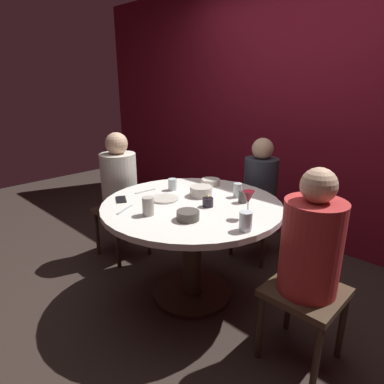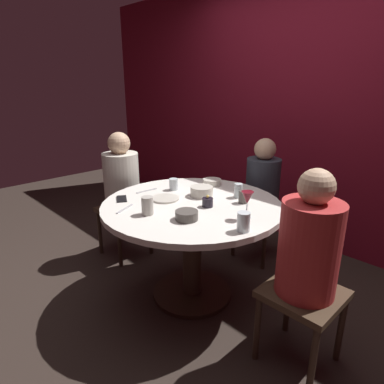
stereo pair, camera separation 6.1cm
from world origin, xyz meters
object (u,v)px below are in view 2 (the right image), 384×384
at_px(seated_diner_left, 122,182).
at_px(seated_diner_back, 263,186).
at_px(dinner_plate, 165,199).
at_px(wine_glass, 247,199).
at_px(bowl_serving_large, 202,191).
at_px(cell_phone, 122,199).
at_px(cup_by_right_diner, 174,184).
at_px(cup_far_edge, 147,206).
at_px(cup_near_candle, 238,191).
at_px(cup_by_left_diner, 244,222).
at_px(cup_center_front, 243,197).
at_px(dining_table, 192,224).
at_px(seated_diner_right, 309,251).
at_px(bowl_small_white, 212,182).
at_px(bowl_salad_center, 187,215).
at_px(candle_holder, 208,202).

bearing_deg(seated_diner_left, seated_diner_back, 44.07).
bearing_deg(dinner_plate, seated_diner_back, 79.19).
xyz_separation_m(wine_glass, bowl_serving_large, (-0.49, 0.11, -0.09)).
bearing_deg(cell_phone, cup_by_right_diner, 17.78).
bearing_deg(cup_far_edge, cup_near_candle, 73.74).
relative_size(dinner_plate, cup_by_left_diner, 1.75).
bearing_deg(bowl_serving_large, cup_far_edge, -88.78).
distance_m(seated_diner_back, cup_by_right_diner, 0.84).
distance_m(bowl_serving_large, cup_near_candle, 0.27).
height_order(seated_diner_back, cup_far_edge, seated_diner_back).
distance_m(wine_glass, cup_far_edge, 0.63).
bearing_deg(cup_center_front, dinner_plate, -141.62).
xyz_separation_m(dining_table, wine_glass, (0.44, 0.05, 0.29)).
height_order(dining_table, seated_diner_right, seated_diner_right).
distance_m(wine_glass, bowl_small_white, 0.74).
bearing_deg(bowl_small_white, cup_by_right_diner, -110.33).
bearing_deg(bowl_small_white, cup_by_left_diner, -36.37).
relative_size(seated_diner_left, cup_far_edge, 9.80).
relative_size(dining_table, cup_center_front, 14.36).
xyz_separation_m(dinner_plate, bowl_salad_center, (0.38, -0.14, 0.02)).
relative_size(seated_diner_right, cup_by_right_diner, 12.86).
distance_m(seated_diner_left, bowl_small_white, 0.83).
distance_m(bowl_salad_center, cup_far_edge, 0.27).
bearing_deg(cup_center_front, bowl_small_white, 159.53).
height_order(wine_glass, cup_near_candle, wine_glass).
distance_m(seated_diner_left, cup_far_edge, 0.94).
distance_m(seated_diner_right, wine_glass, 0.48).
relative_size(cell_phone, cup_center_front, 1.58).
distance_m(candle_holder, dinner_plate, 0.33).
xyz_separation_m(dinner_plate, cup_by_left_diner, (0.72, -0.03, 0.05)).
xyz_separation_m(bowl_salad_center, bowl_small_white, (-0.39, 0.66, -0.00)).
bearing_deg(cup_far_edge, dining_table, 82.82).
height_order(wine_glass, cup_far_edge, wine_glass).
height_order(candle_holder, cup_by_left_diner, cup_by_left_diner).
bearing_deg(candle_holder, dining_table, -169.92).
relative_size(seated_diner_right, cup_by_left_diner, 10.19).
bearing_deg(wine_glass, cell_phone, -156.68).
height_order(seated_diner_left, bowl_serving_large, seated_diner_left).
xyz_separation_m(candle_holder, cup_far_edge, (-0.17, -0.38, 0.03)).
bearing_deg(wine_glass, cup_by_right_diner, 175.80).
height_order(cup_by_left_diner, cup_by_right_diner, cup_by_left_diner).
relative_size(dinner_plate, bowl_serving_large, 1.20).
bearing_deg(bowl_serving_large, cup_by_left_diner, -24.63).
bearing_deg(cup_near_candle, cup_far_edge, -106.26).
relative_size(seated_diner_back, bowl_small_white, 7.37).
relative_size(seated_diner_back, cell_phone, 7.96).
height_order(seated_diner_right, candle_holder, seated_diner_right).
xyz_separation_m(bowl_serving_large, cup_by_right_diner, (-0.26, -0.05, 0.01)).
bearing_deg(cup_center_front, candle_holder, -117.99).
xyz_separation_m(seated_diner_back, cup_far_edge, (-0.04, -1.23, 0.12)).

